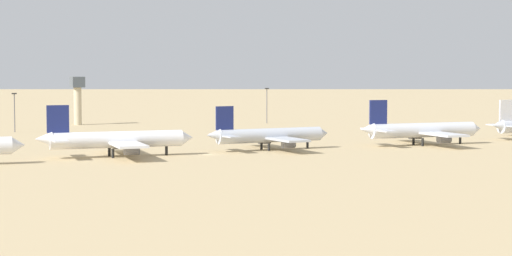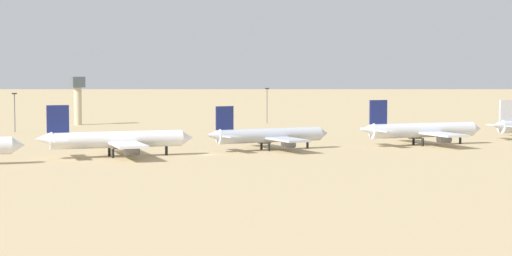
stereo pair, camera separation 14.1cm
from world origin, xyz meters
name	(u,v)px [view 2 (the right image)]	position (x,y,z in m)	size (l,w,h in m)	color
ground	(208,155)	(0.00, 0.00, 0.00)	(4000.00, 4000.00, 0.00)	tan
ridge_center	(216,45)	(421.98, 920.35, 56.26)	(284.51, 219.93, 112.51)	slate
parked_jet_navy_3	(116,140)	(-24.26, 5.36, 4.55)	(41.98, 35.63, 13.87)	white
parked_jet_navy_4	(269,135)	(20.73, 4.04, 4.20)	(38.74, 32.46, 12.82)	silver
parked_jet_navy_5	(422,130)	(69.56, -3.04, 4.57)	(42.24, 35.75, 13.95)	silver
control_tower	(78,96)	(3.32, 139.92, 12.03)	(5.20, 5.20, 19.94)	#C6B793
light_pole_west	(267,103)	(78.16, 113.97, 8.73)	(1.80, 0.50, 15.07)	#59595E
light_pole_east	(15,109)	(-28.70, 109.87, 8.39)	(1.80, 0.50, 14.40)	#59595E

